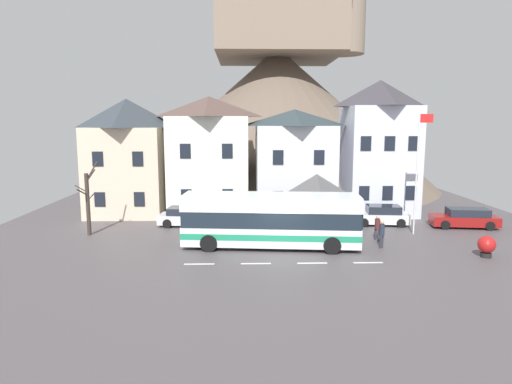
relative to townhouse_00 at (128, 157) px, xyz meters
name	(u,v)px	position (x,y,z in m)	size (l,w,h in m)	color
ground_plane	(281,254)	(11.51, -12.09, -4.68)	(40.00, 60.00, 0.07)	#504B4E
townhouse_00	(128,157)	(0.00, 0.00, 0.00)	(5.92, 6.24, 9.30)	beige
townhouse_01	(210,155)	(6.59, 0.02, 0.10)	(6.25, 6.28, 9.50)	silver
townhouse_02	(294,162)	(13.51, -0.12, -0.41)	(6.20, 6.00, 8.47)	silver
townhouse_03	(378,148)	(20.38, -0.20, 0.74)	(5.43, 5.83, 10.78)	silver
hilltop_castle	(278,113)	(13.36, 16.50, 3.89)	(36.80, 36.80, 24.78)	brown
transit_bus	(271,221)	(10.98, -10.66, -3.03)	(10.64, 3.50, 3.20)	silver
bus_shelter	(317,186)	(14.33, -6.62, -1.49)	(3.60, 3.60, 3.95)	#473D33
parked_car_00	(381,215)	(19.41, -4.85, -3.95)	(4.09, 2.17, 1.43)	silver
parked_car_01	(189,217)	(5.41, -4.79, -3.99)	(4.59, 2.28, 1.34)	white
parked_car_02	(465,218)	(25.11, -5.87, -3.97)	(4.72, 2.32, 1.38)	maroon
pedestrian_00	(377,226)	(17.86, -9.14, -3.74)	(0.34, 0.34, 1.59)	#2D2D38
pedestrian_01	(382,233)	(17.57, -11.00, -3.71)	(0.31, 0.31, 1.68)	#2D2D38
public_bench	(292,219)	(12.85, -5.04, -4.18)	(1.45, 0.48, 0.87)	#473828
flagpole	(418,166)	(20.82, -7.69, -0.05)	(0.95, 0.10, 8.02)	silver
harbour_buoy	(487,245)	(22.81, -13.03, -3.97)	(0.96, 0.96, 1.21)	black
bare_tree_00	(88,202)	(-0.89, -7.39, -2.40)	(1.52, 1.75, 4.86)	#382D28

